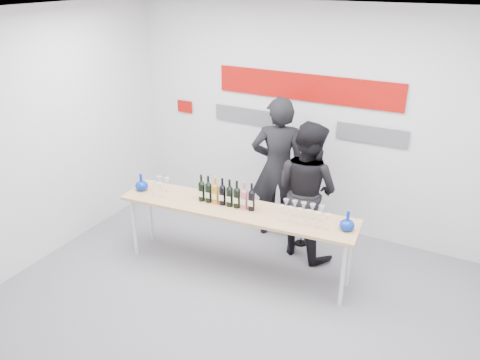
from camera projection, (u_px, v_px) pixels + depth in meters
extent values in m
plane|color=slate|center=(233.00, 296.00, 5.22)|extent=(5.00, 5.00, 0.00)
cube|color=silver|center=(305.00, 120.00, 6.21)|extent=(5.00, 0.04, 3.00)
cube|color=#A10B06|center=(306.00, 87.00, 6.00)|extent=(2.50, 0.02, 0.35)
cube|color=#59595E|center=(244.00, 116.00, 6.59)|extent=(0.90, 0.02, 0.22)
cube|color=#59595E|center=(372.00, 135.00, 5.82)|extent=(0.90, 0.02, 0.22)
cube|color=#A10B06|center=(185.00, 107.00, 7.02)|extent=(0.25, 0.02, 0.18)
cube|color=tan|center=(236.00, 209.00, 5.37)|extent=(2.84, 0.82, 0.04)
cylinder|color=silver|center=(134.00, 227.00, 5.84)|extent=(0.05, 0.05, 0.80)
cylinder|color=silver|center=(343.00, 274.00, 4.93)|extent=(0.05, 0.05, 0.80)
cylinder|color=silver|center=(151.00, 213.00, 6.16)|extent=(0.05, 0.05, 0.80)
cylinder|color=silver|center=(349.00, 256.00, 5.24)|extent=(0.05, 0.05, 0.80)
imported|color=black|center=(278.00, 168.00, 6.12)|extent=(0.82, 0.69, 1.92)
imported|color=black|center=(307.00, 190.00, 5.71)|extent=(1.02, 0.91, 1.75)
cylinder|color=black|center=(301.00, 243.00, 6.22)|extent=(0.16, 0.16, 0.02)
cylinder|color=black|center=(304.00, 199.00, 5.95)|extent=(0.02, 0.02, 1.32)
sphere|color=black|center=(306.00, 150.00, 5.65)|extent=(0.04, 0.04, 0.04)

